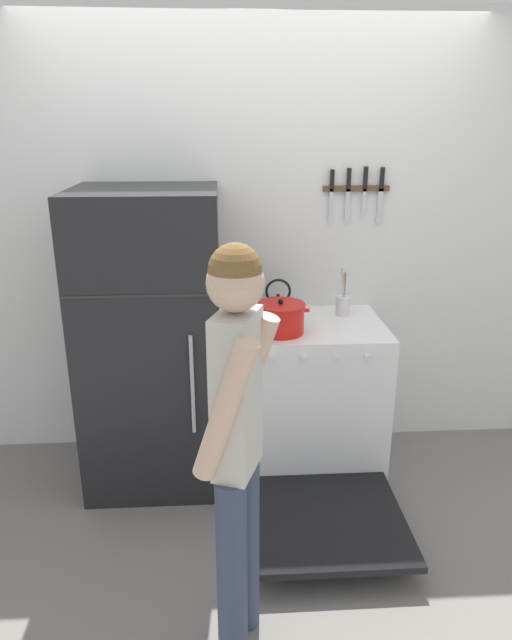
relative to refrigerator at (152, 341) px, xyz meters
name	(u,v)px	position (x,y,z in m)	size (l,w,h in m)	color
ground_plane	(254,437)	(0.57, 0.34, -0.82)	(14.00, 14.00, 0.00)	slate
wall_back	(253,244)	(0.57, 0.37, 0.46)	(10.00, 0.06, 2.55)	silver
refrigerator	(152,341)	(0.00, 0.00, 0.00)	(0.74, 0.71, 1.64)	black
stove_range	(309,400)	(0.87, -0.01, -0.38)	(0.81, 1.35, 0.89)	white
dutch_oven_pot	(280,318)	(0.69, -0.10, 0.16)	(0.30, 0.26, 0.19)	red
tea_kettle	(278,306)	(0.70, 0.15, 0.14)	(0.24, 0.19, 0.23)	black
utensil_jar	(343,304)	(1.08, 0.16, 0.14)	(0.08, 0.08, 0.28)	silver
person	(237,437)	(0.43, -1.18, 0.09)	(0.33, 0.38, 1.60)	#38425B
wall_knife_strip	(357,187)	(1.16, 0.33, 0.78)	(0.38, 0.03, 0.32)	brown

